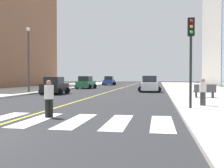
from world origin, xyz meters
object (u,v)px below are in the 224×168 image
car_black_third (55,86)px  traffic_light_near_corner (191,45)px  car_white_nearest (149,84)px  car_green_second (86,83)px  street_lamp (28,54)px  pedestrian_crossing (49,97)px  park_bench (205,91)px  pedestrian_waiting_east (203,91)px  car_blue_fourth (109,81)px

car_black_third → traffic_light_near_corner: 18.07m
car_white_nearest → car_black_third: size_ratio=1.07×
car_green_second → street_lamp: size_ratio=0.63×
car_white_nearest → car_green_second: size_ratio=1.01×
car_white_nearest → car_green_second: bearing=-38.7°
pedestrian_crossing → street_lamp: 19.23m
car_green_second → park_bench: size_ratio=2.52×
pedestrian_crossing → pedestrian_waiting_east: size_ratio=1.06×
park_bench → car_white_nearest: bearing=21.5°
car_black_third → pedestrian_waiting_east: 17.54m
street_lamp → car_black_third: bearing=-7.3°
traffic_light_near_corner → car_blue_fourth: bearing=-74.1°
car_blue_fourth → traffic_light_near_corner: (12.84, -45.04, 2.69)m
car_black_third → street_lamp: bearing=170.2°
car_green_second → car_blue_fourth: size_ratio=0.98×
car_white_nearest → pedestrian_crossing: (-3.93, -22.44, 0.01)m
traffic_light_near_corner → pedestrian_waiting_east: bearing=-120.6°
park_bench → pedestrian_waiting_east: (-1.17, -6.41, 0.37)m
car_blue_fourth → traffic_light_near_corner: bearing=-75.6°
traffic_light_near_corner → street_lamp: size_ratio=0.68×
park_bench → pedestrian_crossing: pedestrian_crossing is taller
pedestrian_waiting_east → car_green_second: bearing=-16.6°
car_white_nearest → car_blue_fourth: car_blue_fourth is taller
car_black_third → park_bench: car_black_third is taller
traffic_light_near_corner → street_lamp: bearing=-38.2°
park_bench → car_black_third: bearing=70.8°
car_white_nearest → street_lamp: street_lamp is taller
car_white_nearest → pedestrian_waiting_east: car_white_nearest is taller
car_green_second → car_blue_fourth: car_blue_fourth is taller
car_green_second → pedestrian_crossing: size_ratio=2.64×
car_blue_fourth → street_lamp: (-3.34, -32.30, 3.51)m
pedestrian_crossing → street_lamp: bearing=78.3°
car_black_third → pedestrian_crossing: car_black_third is taller
car_blue_fourth → car_white_nearest: bearing=-70.7°
car_green_second → pedestrian_crossing: car_green_second is taller
car_black_third → pedestrian_waiting_east: (13.82, -10.79, 0.17)m
car_green_second → traffic_light_near_corner: (13.30, -26.51, 2.71)m
car_green_second → car_black_third: 14.19m
car_green_second → pedestrian_waiting_east: 28.74m
car_blue_fourth → traffic_light_near_corner: 46.91m
car_green_second → pedestrian_waiting_east: size_ratio=2.80×
park_bench → car_blue_fourth: bearing=19.0°
car_black_third → traffic_light_near_corner: bearing=-46.2°
car_blue_fourth → car_black_third: bearing=-91.7°
pedestrian_waiting_east → car_white_nearest: bearing=-33.9°
car_white_nearest → pedestrian_crossing: size_ratio=2.66×
car_blue_fourth → street_lamp: size_ratio=0.64×
car_black_third → car_blue_fourth: 32.72m
car_white_nearest → car_green_second: (-10.46, 7.73, -0.01)m
park_bench → pedestrian_waiting_east: 6.53m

